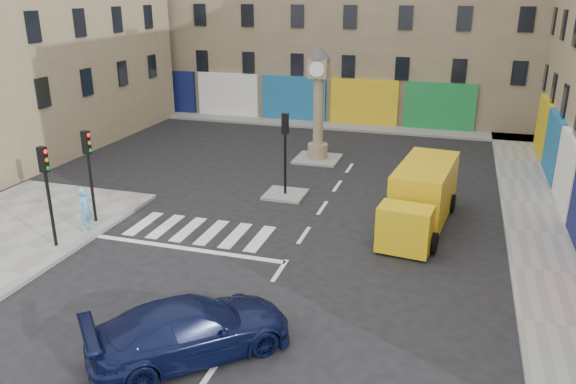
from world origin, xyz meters
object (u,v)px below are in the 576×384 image
at_px(traffic_light_left_far, 89,162).
at_px(pedestrian_blue, 86,209).
at_px(traffic_light_island, 285,141).
at_px(traffic_light_left_near, 46,181).
at_px(clock_pillar, 319,96).
at_px(navy_sedan, 191,329).
at_px(yellow_van, 421,197).

relative_size(traffic_light_left_far, pedestrian_blue, 2.13).
bearing_deg(traffic_light_island, traffic_light_left_near, -128.93).
bearing_deg(traffic_light_island, traffic_light_left_far, -139.40).
bearing_deg(traffic_light_left_far, traffic_light_left_near, -90.00).
xyz_separation_m(traffic_light_left_far, pedestrian_blue, (0.30, -0.91, -1.60)).
xyz_separation_m(traffic_light_island, pedestrian_blue, (-6.00, -6.31, -1.57)).
relative_size(traffic_light_left_near, traffic_light_left_far, 1.00).
bearing_deg(clock_pillar, traffic_light_left_far, -118.94).
bearing_deg(traffic_light_left_near, navy_sedan, -29.33).
relative_size(traffic_light_left_near, yellow_van, 0.56).
bearing_deg(navy_sedan, traffic_light_island, -37.53).
relative_size(navy_sedan, pedestrian_blue, 3.01).
relative_size(traffic_light_left_near, clock_pillar, 0.61).
height_order(traffic_light_left_near, traffic_light_left_far, same).
height_order(traffic_light_left_near, yellow_van, traffic_light_left_near).
bearing_deg(clock_pillar, navy_sedan, -86.06).
height_order(yellow_van, pedestrian_blue, yellow_van).
relative_size(traffic_light_left_near, pedestrian_blue, 2.13).
xyz_separation_m(clock_pillar, yellow_van, (6.14, -7.53, -2.38)).
height_order(traffic_light_left_far, yellow_van, traffic_light_left_far).
height_order(traffic_light_left_far, traffic_light_island, traffic_light_left_far).
relative_size(clock_pillar, pedestrian_blue, 3.51).
bearing_deg(clock_pillar, traffic_light_left_near, -114.55).
bearing_deg(navy_sedan, clock_pillar, -39.48).
bearing_deg(clock_pillar, traffic_light_island, -90.00).
xyz_separation_m(traffic_light_left_far, traffic_light_island, (6.30, 5.40, -0.03)).
height_order(navy_sedan, yellow_van, yellow_van).
distance_m(clock_pillar, pedestrian_blue, 13.92).
height_order(traffic_light_left_near, pedestrian_blue, traffic_light_left_near).
bearing_deg(clock_pillar, pedestrian_blue, -116.00).
bearing_deg(pedestrian_blue, traffic_light_island, -32.43).
distance_m(traffic_light_left_near, clock_pillar, 15.19).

